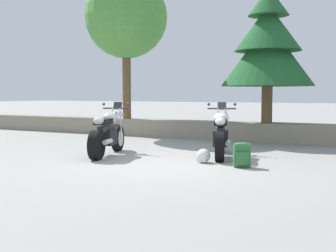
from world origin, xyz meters
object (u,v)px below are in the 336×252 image
(rider_backpack, at_px, (242,154))
(leafy_tree_far_left, at_px, (128,18))
(rider_helmet, at_px, (203,156))
(motorcycle_white_centre, at_px, (221,134))
(motorcycle_silver_near_left, at_px, (108,133))
(pine_tree_mid_left, at_px, (268,45))

(rider_backpack, height_order, leafy_tree_far_left, leafy_tree_far_left)
(rider_helmet, bearing_deg, motorcycle_white_centre, 90.00)
(motorcycle_white_centre, distance_m, leafy_tree_far_left, 6.29)
(rider_backpack, relative_size, rider_helmet, 1.68)
(motorcycle_white_centre, bearing_deg, rider_backpack, -53.38)
(motorcycle_silver_near_left, height_order, pine_tree_mid_left, pine_tree_mid_left)
(leafy_tree_far_left, distance_m, pine_tree_mid_left, 4.69)
(motorcycle_silver_near_left, xyz_separation_m, rider_backpack, (3.16, -0.17, -0.24))
(motorcycle_white_centre, relative_size, pine_tree_mid_left, 0.53)
(rider_backpack, bearing_deg, pine_tree_mid_left, 98.91)
(rider_backpack, xyz_separation_m, pine_tree_mid_left, (-0.67, 4.25, 2.48))
(rider_helmet, bearing_deg, pine_tree_mid_left, 87.44)
(motorcycle_white_centre, xyz_separation_m, rider_helmet, (0.00, -0.98, -0.35))
(motorcycle_white_centre, bearing_deg, pine_tree_mid_left, 86.64)
(pine_tree_mid_left, bearing_deg, leafy_tree_far_left, -179.31)
(motorcycle_white_centre, bearing_deg, leafy_tree_far_left, 145.15)
(motorcycle_silver_near_left, height_order, rider_helmet, motorcycle_silver_near_left)
(leafy_tree_far_left, bearing_deg, rider_helmet, -42.63)
(motorcycle_white_centre, height_order, rider_backpack, motorcycle_white_centre)
(rider_helmet, distance_m, pine_tree_mid_left, 4.84)
(leafy_tree_far_left, height_order, pine_tree_mid_left, leafy_tree_far_left)
(rider_backpack, relative_size, pine_tree_mid_left, 0.13)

